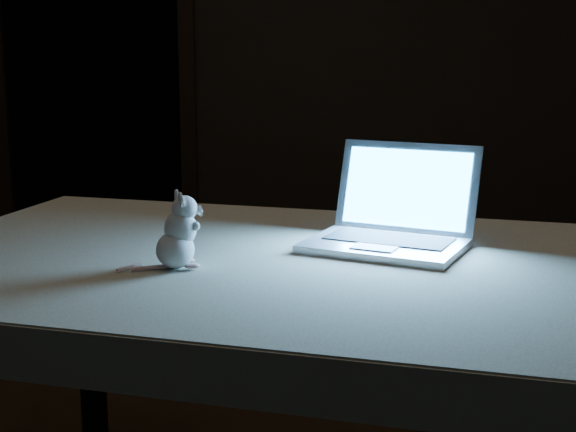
{
  "coord_description": "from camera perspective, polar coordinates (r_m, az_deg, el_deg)",
  "views": [
    {
      "loc": [
        -0.14,
        -1.9,
        1.19
      ],
      "look_at": [
        -0.12,
        -0.19,
        0.84
      ],
      "focal_mm": 52.0,
      "sensor_mm": 36.0,
      "label": 1
    }
  ],
  "objects": [
    {
      "name": "back_wall",
      "position": [
        4.4,
        1.16,
        12.96
      ],
      "size": [
        4.5,
        0.04,
        2.6
      ],
      "primitive_type": "cube",
      "color": "black",
      "rests_on": "ground"
    },
    {
      "name": "doorway",
      "position": [
        4.51,
        -13.18,
        9.65
      ],
      "size": [
        1.06,
        0.36,
        2.13
      ],
      "primitive_type": null,
      "color": "black",
      "rests_on": "back_wall"
    },
    {
      "name": "tablecloth",
      "position": [
        1.7,
        -0.23,
        -4.32
      ],
      "size": [
        1.82,
        1.64,
        0.09
      ],
      "primitive_type": null,
      "rotation": [
        0.0,
        0.0,
        -0.54
      ],
      "color": "beige",
      "rests_on": "table"
    },
    {
      "name": "laptop",
      "position": [
        1.74,
        6.68,
        1.17
      ],
      "size": [
        0.41,
        0.39,
        0.22
      ],
      "primitive_type": null,
      "rotation": [
        0.0,
        0.0,
        -0.46
      ],
      "color": "silver",
      "rests_on": "tablecloth"
    },
    {
      "name": "plush_mouse",
      "position": [
        1.6,
        -7.75,
        -0.98
      ],
      "size": [
        0.14,
        0.14,
        0.15
      ],
      "primitive_type": null,
      "rotation": [
        0.0,
        0.0,
        -0.36
      ],
      "color": "silver",
      "rests_on": "tablecloth"
    }
  ]
}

